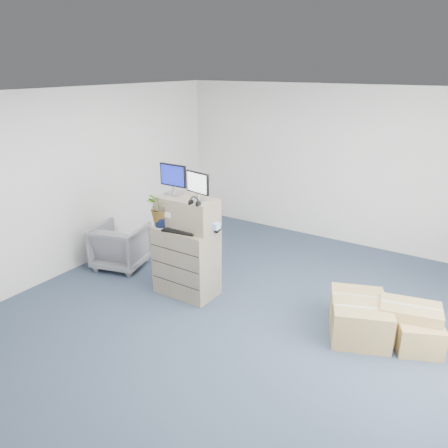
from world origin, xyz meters
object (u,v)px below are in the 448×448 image
(water_bottle, at_px, (191,220))
(filing_cabinet_lower, at_px, (186,261))
(monitor_left, at_px, (173,178))
(keyboard, at_px, (180,231))
(potted_plant, at_px, (161,212))
(monitor_right, at_px, (198,185))
(office_chair, at_px, (121,244))

(water_bottle, bearing_deg, filing_cabinet_lower, -139.10)
(monitor_left, height_order, keyboard, monitor_left)
(keyboard, xyz_separation_m, potted_plant, (-0.32, -0.01, 0.21))
(monitor_left, relative_size, monitor_right, 1.09)
(office_chair, bearing_deg, water_bottle, 162.30)
(monitor_right, xyz_separation_m, keyboard, (-0.20, -0.15, -0.63))
(water_bottle, bearing_deg, potted_plant, -152.21)
(monitor_left, relative_size, office_chair, 0.55)
(monitor_left, height_order, potted_plant, monitor_left)
(monitor_right, distance_m, water_bottle, 0.55)
(monitor_left, xyz_separation_m, office_chair, (-1.18, 0.04, -1.26))
(monitor_right, height_order, water_bottle, monitor_right)
(filing_cabinet_lower, height_order, water_bottle, water_bottle)
(monitor_left, distance_m, potted_plant, 0.50)
(filing_cabinet_lower, xyz_separation_m, monitor_right, (0.21, 0.01, 1.14))
(monitor_left, height_order, water_bottle, monitor_left)
(keyboard, distance_m, water_bottle, 0.21)
(filing_cabinet_lower, distance_m, office_chair, 1.44)
(water_bottle, bearing_deg, keyboard, -101.69)
(potted_plant, distance_m, office_chair, 1.42)
(keyboard, distance_m, potted_plant, 0.39)
(filing_cabinet_lower, distance_m, keyboard, 0.53)
(filing_cabinet_lower, xyz_separation_m, office_chair, (-1.43, 0.13, -0.10))
(monitor_left, xyz_separation_m, potted_plant, (-0.05, -0.23, -0.44))
(monitor_right, bearing_deg, potted_plant, -151.64)
(potted_plant, bearing_deg, filing_cabinet_lower, 24.97)
(water_bottle, height_order, office_chair, water_bottle)
(monitor_left, bearing_deg, filing_cabinet_lower, -18.96)
(keyboard, distance_m, office_chair, 1.59)
(potted_plant, xyz_separation_m, office_chair, (-1.12, 0.27, -0.83))
(filing_cabinet_lower, relative_size, water_bottle, 4.27)
(keyboard, bearing_deg, monitor_left, 131.48)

